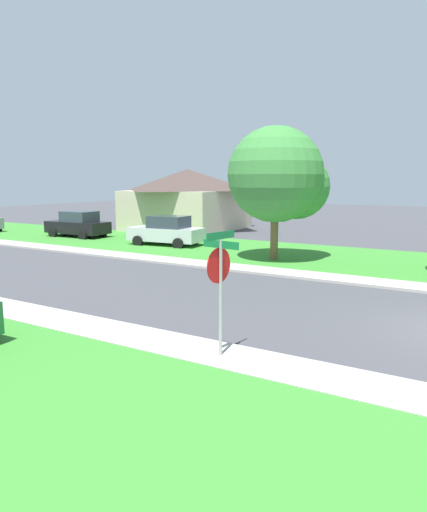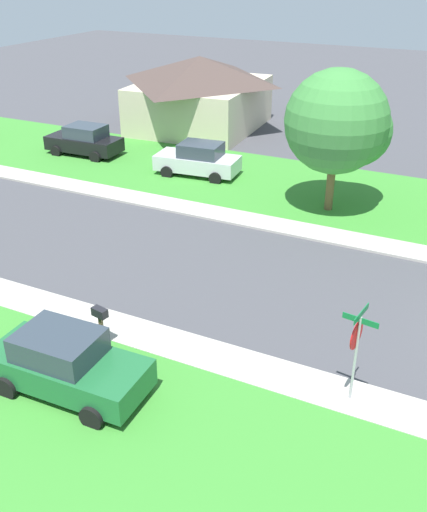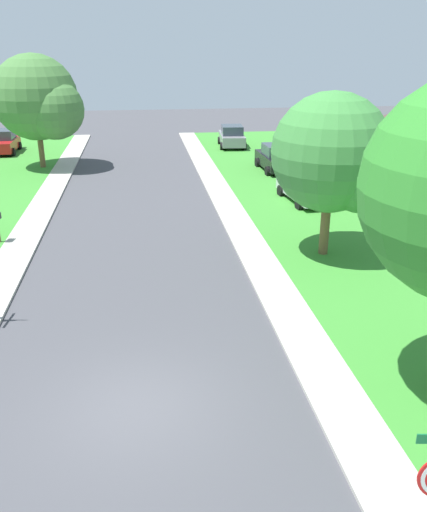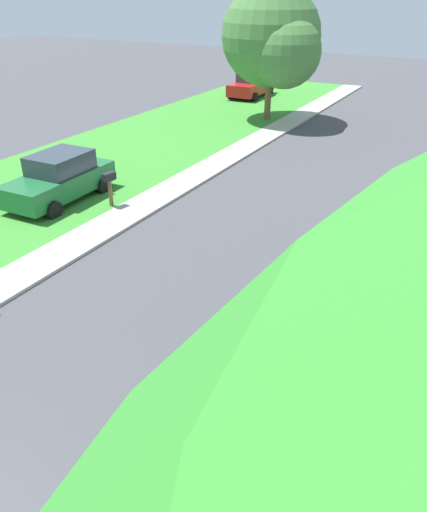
% 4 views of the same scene
% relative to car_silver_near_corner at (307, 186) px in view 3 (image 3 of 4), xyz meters
% --- Properties ---
extents(ground_plane, '(120.00, 120.00, 0.00)m').
position_rel_car_silver_near_corner_xyz_m(ground_plane, '(-8.89, -16.13, -0.87)').
color(ground_plane, '#424247').
extents(sidewalk_east, '(1.40, 56.00, 0.10)m').
position_rel_car_silver_near_corner_xyz_m(sidewalk_east, '(-4.19, -4.13, -0.82)').
color(sidewalk_east, '#ADA89E').
rests_on(sidewalk_east, ground).
extents(lawn_east, '(8.00, 56.00, 0.08)m').
position_rel_car_silver_near_corner_xyz_m(lawn_east, '(0.51, -4.13, -0.83)').
color(lawn_east, '#38842D').
rests_on(lawn_east, ground).
extents(sidewalk_west, '(1.40, 56.00, 0.10)m').
position_rel_car_silver_near_corner_xyz_m(sidewalk_west, '(-13.59, -4.13, -0.82)').
color(sidewalk_west, '#ADA89E').
rests_on(sidewalk_west, ground).
extents(car_silver_near_corner, '(2.35, 4.45, 1.76)m').
position_rel_car_silver_near_corner_xyz_m(car_silver_near_corner, '(0.00, 0.00, 0.00)').
color(car_silver_near_corner, silver).
rests_on(car_silver_near_corner, ground).
extents(car_red_across_road, '(2.11, 4.34, 1.76)m').
position_rel_car_silver_near_corner_xyz_m(car_red_across_road, '(-18.70, 16.16, 0.00)').
color(car_red_across_road, red).
rests_on(car_red_across_road, ground).
extents(car_black_driveway_right, '(2.15, 4.36, 1.76)m').
position_rel_car_silver_near_corner_xyz_m(car_black_driveway_right, '(0.21, 7.42, 0.00)').
color(car_black_driveway_right, black).
rests_on(car_black_driveway_right, ground).
extents(car_grey_kerbside_mid, '(2.28, 4.42, 1.76)m').
position_rel_car_silver_near_corner_xyz_m(car_grey_kerbside_mid, '(-1.20, 16.33, 0.00)').
color(car_grey_kerbside_mid, gray).
rests_on(car_grey_kerbside_mid, ground).
extents(tree_sidewalk_near, '(4.76, 4.43, 6.26)m').
position_rel_car_silver_near_corner_xyz_m(tree_sidewalk_near, '(-1.29, -7.58, 3.03)').
color(tree_sidewalk_near, brown).
rests_on(tree_sidewalk_near, ground).
extents(tree_corner_large, '(5.81, 5.41, 7.28)m').
position_rel_car_silver_near_corner_xyz_m(tree_corner_large, '(-14.69, 10.29, 3.52)').
color(tree_corner_large, brown).
rests_on(tree_corner_large, ground).
extents(house_right_setback, '(9.48, 8.36, 4.60)m').
position_rel_car_silver_near_corner_xyz_m(house_right_setback, '(8.40, 4.22, 1.50)').
color(house_right_setback, beige).
rests_on(house_right_setback, ground).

